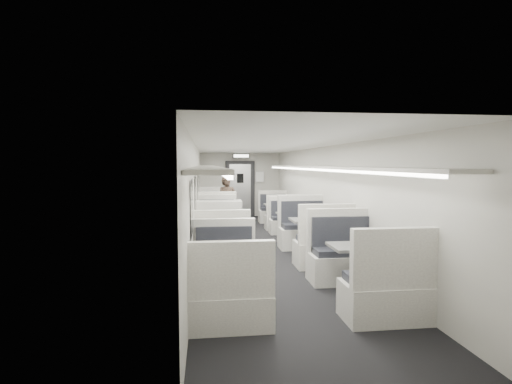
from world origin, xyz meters
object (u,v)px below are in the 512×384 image
object	(u,v)px
booth_left_c	(220,241)
booth_left_d	(227,280)
exit_sign	(241,156)
booth_right_c	(313,237)
booth_right_b	(292,225)
passenger	(227,203)
booth_right_a	(277,214)
booth_left_a	(215,216)
vestibule_door	(240,189)
booth_right_d	(362,271)
booth_left_b	(218,228)

from	to	relation	value
booth_left_c	booth_left_d	size ratio (longest dim) A/B	1.04
exit_sign	booth_right_c	bearing A→B (deg)	-80.87
booth_left_d	booth_right_b	world-z (taller)	booth_left_d
booth_left_c	passenger	xyz separation A→B (m)	(0.35, 3.48, 0.44)
booth_left_c	booth_right_b	bearing A→B (deg)	46.65
booth_right_a	booth_left_a	bearing A→B (deg)	-168.93
vestibule_door	booth_right_a	bearing A→B (deg)	-67.25
booth_left_a	vestibule_door	xyz separation A→B (m)	(1.00, 2.78, 0.63)
passenger	booth_left_a	bearing A→B (deg)	117.21
booth_left_a	booth_right_c	xyz separation A→B (m)	(2.00, -3.93, 0.01)
booth_right_c	exit_sign	distance (m)	6.57
passenger	vestibule_door	bearing A→B (deg)	66.78
booth_right_c	vestibule_door	size ratio (longest dim) A/B	1.11
booth_right_d	vestibule_door	bearing A→B (deg)	96.06
booth_right_b	passenger	distance (m)	2.19
booth_left_a	booth_left_b	distance (m)	2.21
exit_sign	booth_left_d	bearing A→B (deg)	-96.35
exit_sign	booth_left_b	bearing A→B (deg)	-102.52
booth_left_a	booth_right_c	world-z (taller)	booth_right_c
booth_left_b	booth_right_a	size ratio (longest dim) A/B	1.07
vestibule_door	booth_right_b	bearing A→B (deg)	-77.64
booth_left_d	booth_right_c	xyz separation A→B (m)	(2.00, 2.77, 0.05)
booth_right_c	passenger	distance (m)	3.89
booth_left_a	booth_right_b	xyz separation A→B (m)	(2.00, -1.79, -0.06)
booth_left_a	booth_right_c	size ratio (longest dim) A/B	0.98
passenger	booth_right_c	bearing A→B (deg)	-76.45
booth_left_d	vestibule_door	bearing A→B (deg)	83.98
booth_left_c	booth_right_a	bearing A→B (deg)	65.04
booth_left_b	passenger	size ratio (longest dim) A/B	1.31
booth_left_a	booth_right_d	size ratio (longest dim) A/B	0.99
booth_left_d	vestibule_door	size ratio (longest dim) A/B	0.98
booth_left_b	booth_right_c	xyz separation A→B (m)	(2.00, -1.72, 0.03)
booth_left_b	booth_right_c	bearing A→B (deg)	-40.67
booth_left_b	booth_left_c	xyz separation A→B (m)	(0.00, -1.69, 0.00)
booth_right_c	booth_right_d	xyz separation A→B (m)	(0.00, -2.71, -0.01)
booth_left_b	booth_right_b	world-z (taller)	booth_left_b
booth_left_a	booth_right_a	world-z (taller)	booth_left_a
booth_left_b	passenger	bearing A→B (deg)	78.98
booth_left_c	booth_right_c	bearing A→B (deg)	-0.77
booth_left_c	passenger	distance (m)	3.52
passenger	vestibule_door	world-z (taller)	vestibule_door
booth_right_a	passenger	distance (m)	1.90
booth_left_d	booth_left_a	bearing A→B (deg)	90.00
booth_left_c	booth_left_b	bearing A→B (deg)	90.00
booth_left_d	booth_left_b	bearing A→B (deg)	90.00
booth_left_c	booth_right_a	size ratio (longest dim) A/B	1.07
booth_right_d	exit_sign	distance (m)	9.18
booth_left_a	booth_left_c	distance (m)	3.91
booth_left_d	passenger	xyz separation A→B (m)	(0.35, 6.27, 0.45)
booth_left_c	booth_right_d	bearing A→B (deg)	-53.85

